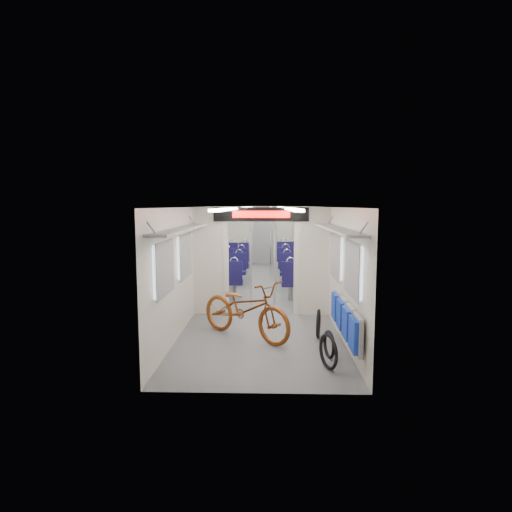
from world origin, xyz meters
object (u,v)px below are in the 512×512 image
at_px(flip_bench, 345,319).
at_px(bike_hoop_c, 318,325).
at_px(seat_bay_far_left, 236,258).
at_px(stanchion_near_right, 275,259).
at_px(stanchion_far_right, 271,244).
at_px(stanchion_far_left, 250,245).
at_px(seat_bay_far_right, 291,258).
at_px(bike_hoop_b, 329,346).
at_px(seat_bay_near_left, 228,272).
at_px(stanchion_near_left, 251,257).
at_px(bike_hoop_a, 328,353).
at_px(seat_bay_near_right, 298,273).
at_px(bicycle, 245,309).

xyz_separation_m(flip_bench, bike_hoop_c, (-0.31, 0.86, -0.35)).
height_order(bike_hoop_c, seat_bay_far_left, seat_bay_far_left).
height_order(stanchion_near_right, stanchion_far_right, same).
bearing_deg(stanchion_far_left, seat_bay_far_left, 108.51).
bearing_deg(stanchion_far_right, seat_bay_far_right, 58.47).
height_order(bike_hoop_b, bike_hoop_c, bike_hoop_c).
height_order(seat_bay_near_left, stanchion_far_right, stanchion_far_right).
bearing_deg(stanchion_near_left, bike_hoop_a, -72.03).
relative_size(bike_hoop_b, seat_bay_near_right, 0.21).
xyz_separation_m(bike_hoop_a, stanchion_near_left, (-1.27, 3.92, 0.91)).
relative_size(seat_bay_near_right, seat_bay_far_left, 0.97).
bearing_deg(bike_hoop_a, stanchion_far_right, 96.19).
bearing_deg(stanchion_near_right, flip_bench, -70.17).
xyz_separation_m(flip_bench, stanchion_far_left, (-1.76, 6.26, 0.57)).
distance_m(seat_bay_far_left, stanchion_near_left, 4.61).
height_order(bike_hoop_b, stanchion_near_right, stanchion_near_right).
bearing_deg(seat_bay_near_right, stanchion_far_right, 110.50).
bearing_deg(seat_bay_far_right, seat_bay_near_right, -90.00).
distance_m(bicycle, stanchion_near_right, 2.26).
distance_m(bicycle, seat_bay_far_right, 7.07).
bearing_deg(seat_bay_near_left, bicycle, -80.44).
xyz_separation_m(seat_bay_near_right, stanchion_far_right, (-0.71, 1.89, 0.61)).
bearing_deg(seat_bay_near_left, stanchion_far_left, 68.66).
bearing_deg(seat_bay_near_right, bicycle, -106.75).
relative_size(seat_bay_far_left, stanchion_far_left, 0.92).
bearing_deg(seat_bay_far_left, stanchion_near_right, -75.88).
relative_size(flip_bench, seat_bay_near_right, 1.04).
xyz_separation_m(bike_hoop_b, stanchion_far_left, (-1.50, 6.42, 0.96)).
relative_size(seat_bay_near_left, seat_bay_near_right, 0.96).
bearing_deg(seat_bay_near_left, stanchion_near_right, -58.13).
bearing_deg(seat_bay_near_left, flip_bench, -65.02).
height_order(flip_bench, seat_bay_far_left, seat_bay_far_left).
distance_m(stanchion_far_left, stanchion_far_right, 0.74).
xyz_separation_m(seat_bay_near_left, stanchion_far_left, (0.53, 1.35, 0.62)).
bearing_deg(stanchion_near_left, seat_bay_near_right, 50.37).
xyz_separation_m(stanchion_far_left, stanchion_far_right, (0.64, 0.38, 0.00)).
xyz_separation_m(flip_bench, stanchion_near_right, (-1.06, 2.93, 0.57)).
distance_m(bicycle, stanchion_far_right, 5.87).
bearing_deg(stanchion_far_left, flip_bench, -74.27).
relative_size(bike_hoop_a, seat_bay_far_right, 0.23).
height_order(bicycle, seat_bay_near_left, seat_bay_near_left).
xyz_separation_m(seat_bay_far_left, stanchion_far_right, (1.16, -1.19, 0.60)).
xyz_separation_m(bike_hoop_a, stanchion_near_right, (-0.72, 3.54, 0.91)).
distance_m(bike_hoop_a, stanchion_far_left, 7.07).
height_order(flip_bench, seat_bay_near_left, seat_bay_near_left).
relative_size(seat_bay_far_right, stanchion_near_right, 0.98).
relative_size(stanchion_near_right, stanchion_far_right, 1.00).
bearing_deg(flip_bench, seat_bay_near_left, 114.98).
xyz_separation_m(bicycle, flip_bench, (1.60, -0.82, 0.05)).
bearing_deg(seat_bay_far_left, bike_hoop_c, -74.14).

